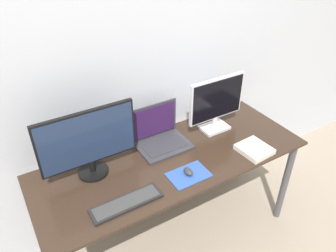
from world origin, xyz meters
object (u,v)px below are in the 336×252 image
object	(u,v)px
monitor_left	(88,142)
book	(254,149)
monitor_right	(216,103)
laptop	(160,135)
mouse	(189,171)
keyboard	(127,203)

from	to	relation	value
monitor_left	book	distance (m)	1.07
monitor_right	book	bearing A→B (deg)	-80.35
laptop	mouse	size ratio (longest dim) A/B	4.62
monitor_left	laptop	size ratio (longest dim) A/B	1.67
monitor_right	laptop	xyz separation A→B (m)	(-0.43, 0.05, -0.15)
laptop	book	xyz separation A→B (m)	(0.49, -0.41, -0.05)
monitor_left	keyboard	distance (m)	0.41
laptop	monitor_right	bearing A→B (deg)	-6.76
laptop	book	bearing A→B (deg)	-39.57
keyboard	book	xyz separation A→B (m)	(0.93, -0.01, 0.01)
laptop	mouse	xyz separation A→B (m)	(-0.01, -0.37, -0.04)
keyboard	laptop	bearing A→B (deg)	41.98
monitor_left	laptop	distance (m)	0.53
monitor_left	mouse	size ratio (longest dim) A/B	7.74
mouse	book	size ratio (longest dim) A/B	0.35
monitor_right	keyboard	xyz separation A→B (m)	(-0.87, -0.34, -0.21)
laptop	book	size ratio (longest dim) A/B	1.62
monitor_right	mouse	size ratio (longest dim) A/B	5.85
keyboard	book	size ratio (longest dim) A/B	1.89
monitor_left	laptop	bearing A→B (deg)	5.81
monitor_right	laptop	distance (m)	0.46
laptop	mouse	distance (m)	0.37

